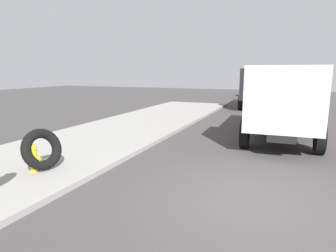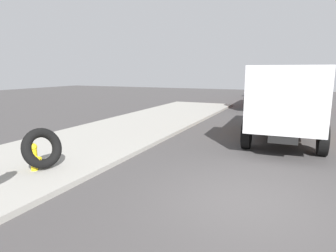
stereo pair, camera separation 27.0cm
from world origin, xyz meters
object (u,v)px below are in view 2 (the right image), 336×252
fire_hydrant (34,156)px  dump_truck_orange (286,101)px  dump_truck_blue (274,82)px  dump_truck_red (268,87)px  dump_truck_gray (287,80)px  loose_tire (42,148)px

fire_hydrant → dump_truck_orange: size_ratio=0.11×
fire_hydrant → dump_truck_blue: dump_truck_blue is taller
dump_truck_red → dump_truck_blue: (10.79, 0.41, 0.00)m
dump_truck_blue → dump_truck_gray: (8.57, -0.97, 0.00)m
fire_hydrant → dump_truck_gray: (37.61, -4.77, 1.06)m
dump_truck_orange → dump_truck_gray: 30.17m
dump_truck_red → dump_truck_gray: bearing=-1.7°
loose_tire → dump_truck_blue: dump_truck_blue is taller
loose_tire → dump_truck_blue: (28.83, -3.71, 0.88)m
dump_truck_gray → loose_tire: bearing=172.9°
dump_truck_gray → dump_truck_red: bearing=178.3°
dump_truck_blue → dump_truck_orange: bearing=-174.3°
dump_truck_red → loose_tire: bearing=167.1°
dump_truck_blue → dump_truck_gray: 8.63m
loose_tire → dump_truck_orange: size_ratio=0.16×
fire_hydrant → dump_truck_blue: 29.31m
loose_tire → dump_truck_blue: bearing=-7.3°
dump_truck_red → dump_truck_orange: bearing=-170.8°
dump_truck_red → dump_truck_gray: (19.36, -0.56, 0.00)m
dump_truck_orange → dump_truck_red: same height
loose_tire → dump_truck_red: dump_truck_red is taller
dump_truck_red → dump_truck_blue: bearing=2.2°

